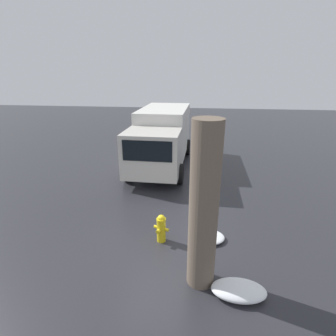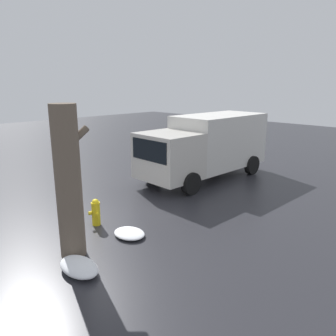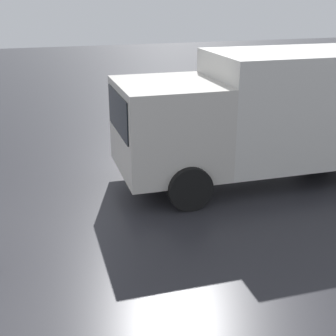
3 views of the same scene
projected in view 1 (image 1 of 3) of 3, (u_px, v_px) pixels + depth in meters
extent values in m
plane|color=#28282D|center=(161.00, 241.00, 7.66)|extent=(60.00, 60.00, 0.00)
cylinder|color=yellow|center=(161.00, 231.00, 7.54)|extent=(0.26, 0.26, 0.67)
cylinder|color=yellow|center=(161.00, 220.00, 7.42)|extent=(0.27, 0.27, 0.06)
sphere|color=yellow|center=(161.00, 219.00, 7.40)|extent=(0.22, 0.22, 0.22)
cylinder|color=yellow|center=(158.00, 231.00, 7.36)|extent=(0.13, 0.14, 0.11)
cylinder|color=yellow|center=(167.00, 230.00, 7.44)|extent=(0.12, 0.12, 0.09)
cylinder|color=yellow|center=(156.00, 227.00, 7.59)|extent=(0.12, 0.12, 0.09)
cylinder|color=#6B5B4C|center=(204.00, 209.00, 5.54)|extent=(0.63, 0.63, 3.83)
cylinder|color=#6B5B4C|center=(206.00, 157.00, 5.44)|extent=(0.73, 0.18, 0.58)
cube|color=beige|center=(153.00, 153.00, 11.18)|extent=(2.14, 2.39, 1.88)
cube|color=black|center=(147.00, 151.00, 10.07)|extent=(0.07, 1.96, 0.83)
cube|color=silver|center=(165.00, 130.00, 14.17)|extent=(4.60, 2.44, 2.41)
cylinder|color=black|center=(180.00, 174.00, 11.45)|extent=(0.91, 0.30, 0.90)
cylinder|color=black|center=(128.00, 171.00, 11.76)|extent=(0.91, 0.30, 0.90)
cylinder|color=black|center=(187.00, 147.00, 15.49)|extent=(0.91, 0.30, 0.90)
cylinder|color=black|center=(149.00, 146.00, 15.80)|extent=(0.91, 0.30, 0.90)
ellipsoid|color=white|center=(239.00, 290.00, 5.74)|extent=(0.71, 1.21, 0.27)
ellipsoid|color=white|center=(207.00, 237.00, 7.70)|extent=(0.78, 1.00, 0.17)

